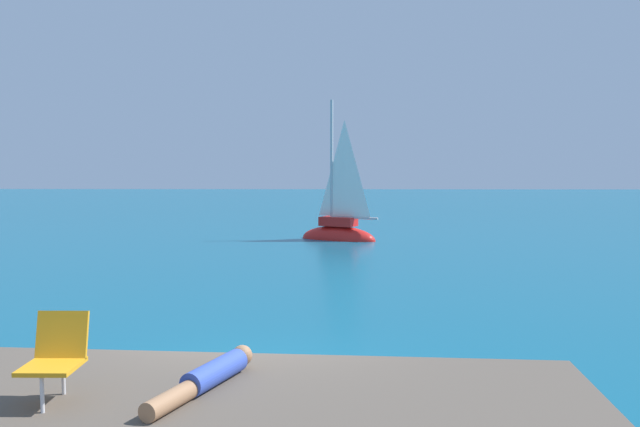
# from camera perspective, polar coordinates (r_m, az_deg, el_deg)

# --- Properties ---
(ground_plane) EXTENTS (160.00, 160.00, 0.00)m
(ground_plane) POSITION_cam_1_polar(r_m,az_deg,el_deg) (9.60, -5.68, -15.30)
(ground_plane) COLOR #0F5675
(boulder_inland) EXTENTS (1.32, 1.53, 1.07)m
(boulder_inland) POSITION_cam_1_polar(r_m,az_deg,el_deg) (8.52, 5.33, -17.89)
(boulder_inland) COLOR #514745
(boulder_inland) RESTS_ON ground
(sailboat_near) EXTENTS (3.62, 2.60, 6.59)m
(sailboat_near) POSITION_cam_1_polar(r_m,az_deg,el_deg) (28.46, 1.62, -1.55)
(sailboat_near) COLOR red
(sailboat_near) RESTS_ON ground
(person_sunbather) EXTENTS (0.79, 1.68, 0.25)m
(person_sunbather) POSITION_cam_1_polar(r_m,az_deg,el_deg) (6.72, -9.63, -13.71)
(person_sunbather) COLOR #334CB2
(person_sunbather) RESTS_ON shore_ledge
(beach_chair) EXTENTS (0.49, 0.60, 0.80)m
(beach_chair) POSITION_cam_1_polar(r_m,az_deg,el_deg) (6.69, -21.81, -11.12)
(beach_chair) COLOR orange
(beach_chair) RESTS_ON shore_ledge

